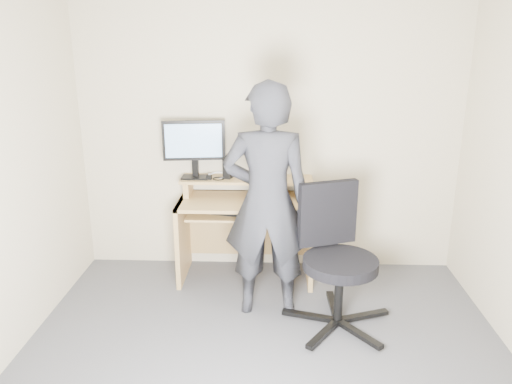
# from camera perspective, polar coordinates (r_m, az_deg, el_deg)

# --- Properties ---
(ground) EXTENTS (3.50, 3.50, 0.00)m
(ground) POSITION_cam_1_polar(r_m,az_deg,el_deg) (3.50, 0.91, -20.38)
(ground) COLOR #4F4F53
(ground) RESTS_ON ground
(back_wall) EXTENTS (3.50, 0.02, 2.50)m
(back_wall) POSITION_cam_1_polar(r_m,az_deg,el_deg) (4.61, 1.50, 6.14)
(back_wall) COLOR beige
(back_wall) RESTS_ON ground
(desk) EXTENTS (1.20, 0.60, 0.91)m
(desk) POSITION_cam_1_polar(r_m,az_deg,el_deg) (4.59, -1.11, -3.00)
(desk) COLOR tan
(desk) RESTS_ON ground
(monitor) EXTENTS (0.56, 0.16, 0.53)m
(monitor) POSITION_cam_1_polar(r_m,az_deg,el_deg) (4.50, -7.10, 5.45)
(monitor) COLOR black
(monitor) RESTS_ON desk
(external_drive) EXTENTS (0.11, 0.15, 0.20)m
(external_drive) POSITION_cam_1_polar(r_m,az_deg,el_deg) (4.55, -3.13, 2.88)
(external_drive) COLOR black
(external_drive) RESTS_ON desk
(travel_mug) EXTENTS (0.08, 0.08, 0.17)m
(travel_mug) POSITION_cam_1_polar(r_m,az_deg,el_deg) (4.53, 1.56, 2.65)
(travel_mug) COLOR #B6B5BA
(travel_mug) RESTS_ON desk
(smartphone) EXTENTS (0.09, 0.14, 0.01)m
(smartphone) POSITION_cam_1_polar(r_m,az_deg,el_deg) (4.51, 1.37, 1.50)
(smartphone) COLOR black
(smartphone) RESTS_ON desk
(charger) EXTENTS (0.05, 0.05, 0.03)m
(charger) POSITION_cam_1_polar(r_m,az_deg,el_deg) (4.53, -5.38, 1.66)
(charger) COLOR black
(charger) RESTS_ON desk
(headphones) EXTENTS (0.19, 0.19, 0.06)m
(headphones) POSITION_cam_1_polar(r_m,az_deg,el_deg) (4.61, -4.48, 1.85)
(headphones) COLOR silver
(headphones) RESTS_ON desk
(keyboard) EXTENTS (0.49, 0.29, 0.03)m
(keyboard) POSITION_cam_1_polar(r_m,az_deg,el_deg) (4.40, -1.95, -2.31)
(keyboard) COLOR black
(keyboard) RESTS_ON desk
(mouse) EXTENTS (0.11, 0.08, 0.04)m
(mouse) POSITION_cam_1_polar(r_m,az_deg,el_deg) (4.35, 3.57, -1.14)
(mouse) COLOR black
(mouse) RESTS_ON desk
(office_chair) EXTENTS (0.85, 0.82, 1.07)m
(office_chair) POSITION_cam_1_polar(r_m,az_deg,el_deg) (3.85, 9.09, -6.83)
(office_chair) COLOR black
(office_chair) RESTS_ON ground
(person) EXTENTS (0.68, 0.45, 1.86)m
(person) POSITION_cam_1_polar(r_m,az_deg,el_deg) (3.83, 1.25, -1.17)
(person) COLOR black
(person) RESTS_ON ground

